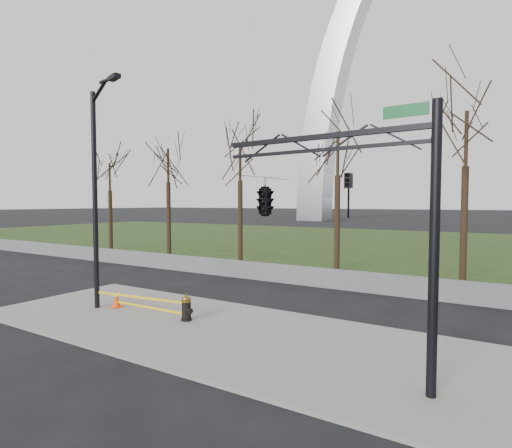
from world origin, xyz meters
The scene contains 11 objects.
ground centered at (0.00, 0.00, 0.00)m, with size 500.00×500.00×0.00m, color black.
sidewalk centered at (0.00, 0.00, 0.05)m, with size 18.00×6.00×0.10m, color slate.
grass_strip centered at (0.00, 30.00, 0.03)m, with size 120.00×40.00×0.06m, color #1F3312.
guardrail centered at (0.00, 8.00, 0.45)m, with size 60.00×0.30×0.90m, color #59595B.
gateway_arch centered at (0.00, 75.00, 32.50)m, with size 66.00×6.00×65.00m, color silver, non-canonical shape.
tree_row centered at (-1.30, 12.00, 4.42)m, with size 43.40×4.00×8.84m.
fire_hydrant centered at (-1.93, 0.21, 0.51)m, with size 0.55×0.37×0.89m.
traffic_cone centered at (-5.30, 0.13, 0.44)m, with size 0.43×0.43×0.68m.
street_light centered at (-5.66, -0.34, 4.69)m, with size 2.32×0.89×8.21m.
traffic_signal_mast centered at (2.54, -1.04, 4.15)m, with size 5.10×2.51×6.00m.
caution_tape centered at (-3.78, 0.06, 0.51)m, with size 3.94×0.49×0.45m.
Camera 1 is at (6.97, -9.82, 3.99)m, focal length 28.48 mm.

